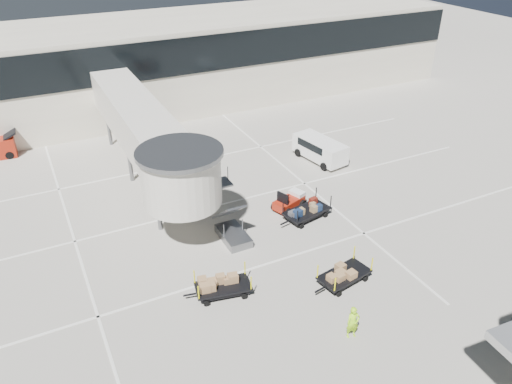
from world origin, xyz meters
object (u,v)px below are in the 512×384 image
suitcase_cart (308,210)px  minivan (319,148)px  baggage_tug (290,202)px  box_cart_near (345,274)px  box_cart_far (223,287)px  ground_worker (353,322)px

suitcase_cart → minivan: bearing=41.1°
baggage_tug → suitcase_cart: baggage_tug is taller
box_cart_near → box_cart_far: size_ratio=1.02×
baggage_tug → box_cart_near: 7.82m
box_cart_near → minivan: (6.70, 13.09, 0.50)m
box_cart_near → minivan: bearing=52.5°
suitcase_cart → box_cart_far: 8.82m
box_cart_near → suitcase_cart: bearing=65.8°
suitcase_cart → box_cart_near: 6.49m
baggage_tug → suitcase_cart: size_ratio=0.65×
box_cart_far → baggage_tug: bearing=49.4°
baggage_tug → minivan: minivan is taller
ground_worker → minivan: 18.53m
suitcase_cart → box_cart_near: size_ratio=1.05×
baggage_tug → box_cart_far: size_ratio=0.69×
box_cart_near → ground_worker: bearing=-130.7°
box_cart_near → ground_worker: size_ratio=2.09×
box_cart_far → ground_worker: bearing=-40.6°
baggage_tug → ground_worker: bearing=-125.1°
suitcase_cart → ground_worker: size_ratio=2.20×
box_cart_near → ground_worker: 3.84m
ground_worker → suitcase_cart: bearing=82.4°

